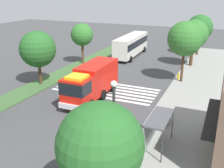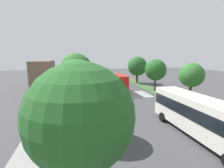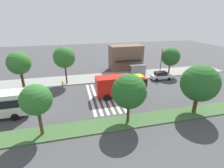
{
  "view_description": "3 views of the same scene",
  "coord_description": "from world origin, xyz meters",
  "px_view_note": "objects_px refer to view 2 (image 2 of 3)",
  "views": [
    {
      "loc": [
        24.64,
        12.29,
        11.09
      ],
      "look_at": [
        0.7,
        1.83,
        1.76
      ],
      "focal_mm": 42.7,
      "sensor_mm": 36.0,
      "label": 1
    },
    {
      "loc": [
        -30.19,
        7.71,
        7.25
      ],
      "look_at": [
        0.57,
        0.77,
        1.76
      ],
      "focal_mm": 26.16,
      "sensor_mm": 36.0,
      "label": 2
    },
    {
      "loc": [
        -6.47,
        -25.45,
        12.87
      ],
      "look_at": [
        0.18,
        1.85,
        1.44
      ],
      "focal_mm": 26.81,
      "sensor_mm": 36.0,
      "label": 3
    }
  ],
  "objects_px": {
    "bench_near_shelter": "(73,88)",
    "fire_hydrant": "(82,107)",
    "parked_car_mid": "(85,81)",
    "median_tree_center": "(137,66)",
    "sidewalk_tree_far_west": "(81,117)",
    "sidewalk_tree_far_east": "(76,66)",
    "fire_truck": "(116,82)",
    "bus_stop_shelter": "(73,79)",
    "sidewalk_tree_center": "(76,69)",
    "transit_bus": "(201,115)",
    "street_lamp": "(77,69)",
    "median_tree_west": "(156,70)",
    "median_tree_far_west": "(191,75)",
    "sidewalk_tree_west": "(77,84)"
  },
  "relations": [
    {
      "from": "median_tree_far_west",
      "to": "median_tree_west",
      "type": "relative_size",
      "value": 0.96
    },
    {
      "from": "fire_truck",
      "to": "sidewalk_tree_west",
      "type": "bearing_deg",
      "value": 155.42
    },
    {
      "from": "sidewalk_tree_far_west",
      "to": "sidewalk_tree_west",
      "type": "xyz_separation_m",
      "value": [
        7.82,
        0.0,
        0.02
      ]
    },
    {
      "from": "bench_near_shelter",
      "to": "median_tree_west",
      "type": "relative_size",
      "value": 0.25
    },
    {
      "from": "street_lamp",
      "to": "sidewalk_tree_center",
      "type": "relative_size",
      "value": 0.87
    },
    {
      "from": "bus_stop_shelter",
      "to": "bench_near_shelter",
      "type": "distance_m",
      "value": 4.2
    },
    {
      "from": "parked_car_mid",
      "to": "bus_stop_shelter",
      "type": "xyz_separation_m",
      "value": [
        -4.2,
        2.91,
        1.0
      ]
    },
    {
      "from": "sidewalk_tree_far_west",
      "to": "bus_stop_shelter",
      "type": "bearing_deg",
      "value": 1.28
    },
    {
      "from": "fire_truck",
      "to": "median_tree_center",
      "type": "relative_size",
      "value": 1.26
    },
    {
      "from": "bus_stop_shelter",
      "to": "sidewalk_tree_far_west",
      "type": "xyz_separation_m",
      "value": [
        -31.66,
        -0.71,
        2.95
      ]
    },
    {
      "from": "parked_car_mid",
      "to": "sidewalk_tree_west",
      "type": "distance_m",
      "value": 28.41
    },
    {
      "from": "sidewalk_tree_far_west",
      "to": "sidewalk_tree_west",
      "type": "bearing_deg",
      "value": 0.0
    },
    {
      "from": "fire_truck",
      "to": "bus_stop_shelter",
      "type": "relative_size",
      "value": 2.49
    },
    {
      "from": "sidewalk_tree_center",
      "to": "bench_near_shelter",
      "type": "bearing_deg",
      "value": 3.29
    },
    {
      "from": "parked_car_mid",
      "to": "median_tree_center",
      "type": "bearing_deg",
      "value": -96.84
    },
    {
      "from": "bus_stop_shelter",
      "to": "bench_near_shelter",
      "type": "relative_size",
      "value": 2.19
    },
    {
      "from": "fire_hydrant",
      "to": "sidewalk_tree_west",
      "type": "bearing_deg",
      "value": 176.08
    },
    {
      "from": "bench_near_shelter",
      "to": "median_tree_far_west",
      "type": "height_order",
      "value": "median_tree_far_west"
    },
    {
      "from": "transit_bus",
      "to": "street_lamp",
      "type": "xyz_separation_m",
      "value": [
        31.24,
        10.13,
        1.84
      ]
    },
    {
      "from": "street_lamp",
      "to": "bus_stop_shelter",
      "type": "bearing_deg",
      "value": 167.16
    },
    {
      "from": "transit_bus",
      "to": "bus_stop_shelter",
      "type": "distance_m",
      "value": 28.67
    },
    {
      "from": "parked_car_mid",
      "to": "sidewalk_tree_far_east",
      "type": "distance_m",
      "value": 5.2
    },
    {
      "from": "median_tree_center",
      "to": "bus_stop_shelter",
      "type": "bearing_deg",
      "value": 97.06
    },
    {
      "from": "sidewalk_tree_west",
      "to": "sidewalk_tree_far_west",
      "type": "bearing_deg",
      "value": -180.0
    },
    {
      "from": "sidewalk_tree_far_west",
      "to": "median_tree_west",
      "type": "relative_size",
      "value": 1.07
    },
    {
      "from": "fire_truck",
      "to": "parked_car_mid",
      "type": "xyz_separation_m",
      "value": [
        10.6,
        5.64,
        -1.13
      ]
    },
    {
      "from": "transit_bus",
      "to": "sidewalk_tree_center",
      "type": "xyz_separation_m",
      "value": [
        10.63,
        10.53,
        3.37
      ]
    },
    {
      "from": "sidewalk_tree_center",
      "to": "transit_bus",
      "type": "bearing_deg",
      "value": -135.26
    },
    {
      "from": "fire_hydrant",
      "to": "bus_stop_shelter",
      "type": "bearing_deg",
      "value": 4.18
    },
    {
      "from": "street_lamp",
      "to": "median_tree_center",
      "type": "xyz_separation_m",
      "value": [
        -2.84,
        -15.25,
        0.59
      ]
    },
    {
      "from": "street_lamp",
      "to": "median_tree_far_west",
      "type": "xyz_separation_m",
      "value": [
        -23.29,
        -15.25,
        0.61
      ]
    },
    {
      "from": "fire_hydrant",
      "to": "median_tree_center",
      "type": "bearing_deg",
      "value": -39.19
    },
    {
      "from": "parked_car_mid",
      "to": "street_lamp",
      "type": "relative_size",
      "value": 0.68
    },
    {
      "from": "fire_truck",
      "to": "fire_hydrant",
      "type": "height_order",
      "value": "fire_truck"
    },
    {
      "from": "bench_near_shelter",
      "to": "street_lamp",
      "type": "distance_m",
      "value": 9.54
    },
    {
      "from": "transit_bus",
      "to": "median_tree_far_west",
      "type": "bearing_deg",
      "value": 145.93
    },
    {
      "from": "bench_near_shelter",
      "to": "fire_hydrant",
      "type": "xyz_separation_m",
      "value": [
        -12.55,
        -1.18,
        -0.1
      ]
    },
    {
      "from": "bus_stop_shelter",
      "to": "median_tree_west",
      "type": "relative_size",
      "value": 0.54
    },
    {
      "from": "sidewalk_tree_far_west",
      "to": "sidewalk_tree_center",
      "type": "distance_m",
      "value": 15.93
    },
    {
      "from": "transit_bus",
      "to": "sidewalk_tree_center",
      "type": "distance_m",
      "value": 15.34
    },
    {
      "from": "sidewalk_tree_far_west",
      "to": "sidewalk_tree_far_east",
      "type": "distance_m",
      "value": 39.05
    },
    {
      "from": "parked_car_mid",
      "to": "sidewalk_tree_west",
      "type": "relative_size",
      "value": 0.64
    },
    {
      "from": "median_tree_west",
      "to": "fire_hydrant",
      "type": "height_order",
      "value": "median_tree_west"
    },
    {
      "from": "transit_bus",
      "to": "median_tree_west",
      "type": "bearing_deg",
      "value": 163.18
    },
    {
      "from": "fire_truck",
      "to": "sidewalk_tree_center",
      "type": "bearing_deg",
      "value": 139.63
    },
    {
      "from": "parked_car_mid",
      "to": "median_tree_far_west",
      "type": "relative_size",
      "value": 0.72
    },
    {
      "from": "street_lamp",
      "to": "median_tree_west",
      "type": "height_order",
      "value": "street_lamp"
    },
    {
      "from": "bus_stop_shelter",
      "to": "median_tree_center",
      "type": "xyz_separation_m",
      "value": [
        2.03,
        -16.36,
        2.65
      ]
    },
    {
      "from": "sidewalk_tree_west",
      "to": "sidewalk_tree_far_east",
      "type": "distance_m",
      "value": 31.24
    },
    {
      "from": "street_lamp",
      "to": "median_tree_center",
      "type": "height_order",
      "value": "median_tree_center"
    }
  ]
}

